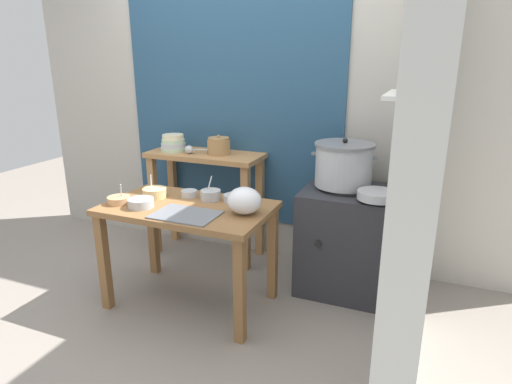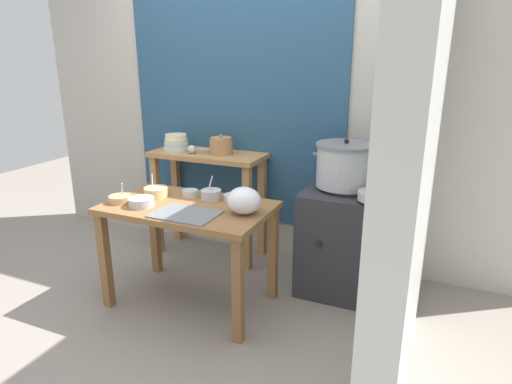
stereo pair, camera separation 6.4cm
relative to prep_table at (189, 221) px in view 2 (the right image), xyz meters
The scene contains 19 objects.
ground_plane 0.61m from the prep_table, 72.05° to the right, with size 9.00×9.00×0.00m, color gray.
wall_back 1.24m from the prep_table, 83.99° to the left, with size 4.40×0.12×2.60m.
wall_right 1.59m from the prep_table, ahead, with size 0.30×3.20×2.60m.
prep_table is the anchor object (origin of this frame).
back_shelf_table 0.81m from the prep_table, 110.14° to the left, with size 0.96×0.40×0.90m.
stove_block 1.14m from the prep_table, 33.92° to the left, with size 0.60×0.61×0.78m.
steamer_pot 1.15m from the prep_table, 35.95° to the left, with size 0.47×0.42×0.34m.
clay_pot 0.85m from the prep_table, 101.00° to the left, with size 0.19×0.19×0.16m.
bowl_stack_enamel 0.99m from the prep_table, 127.52° to the left, with size 0.22×0.22×0.14m.
ladle 0.84m from the prep_table, 118.55° to the left, with size 0.24×0.12×0.07m.
serving_tray 0.22m from the prep_table, 62.81° to the right, with size 0.40×0.28×0.01m, color slate.
plastic_bag 0.46m from the prep_table, ahead, with size 0.22×0.20×0.17m, color white.
wide_pan 1.25m from the prep_table, 20.00° to the left, with size 0.25×0.25×0.05m, color #B7BABF.
prep_bowl_0 0.34m from the prep_table, 168.15° to the left, with size 0.16×0.16×0.16m.
prep_bowl_1 0.23m from the prep_table, 117.20° to the left, with size 0.11×0.11×0.05m.
prep_bowl_2 0.33m from the prep_table, 151.19° to the right, with size 0.17×0.17×0.06m.
prep_bowl_3 0.49m from the prep_table, 162.85° to the right, with size 0.15×0.15×0.14m.
prep_bowl_4 0.24m from the prep_table, 62.76° to the left, with size 0.14×0.14×0.16m.
prep_bowl_5 0.34m from the prep_table, 37.71° to the left, with size 0.14×0.14×0.05m.
Camera 2 is at (1.48, -2.24, 1.66)m, focal length 30.50 mm.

